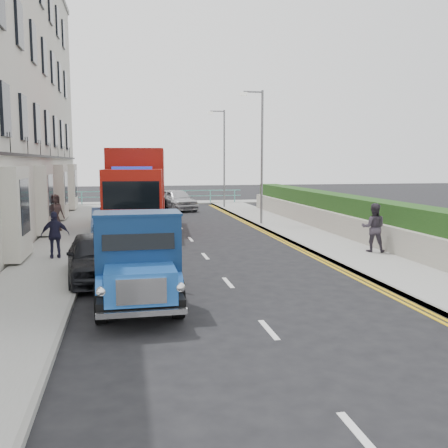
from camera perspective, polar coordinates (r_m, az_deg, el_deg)
ground at (r=12.10m, az=2.42°, el=-8.96°), size 120.00×120.00×0.00m
pavement_west at (r=20.70m, az=-17.90°, el=-2.37°), size 2.40×38.00×0.12m
pavement_east at (r=22.09m, az=10.27°, el=-1.56°), size 2.60×38.00×0.12m
promenade at (r=40.53m, az=-7.35°, el=2.40°), size 30.00×2.50×0.12m
sea_plane at (r=71.43m, az=-9.09°, el=4.34°), size 120.00×120.00×0.00m
garden_east at (r=22.75m, az=14.80°, el=0.69°), size 1.45×28.00×1.75m
seafront_railing at (r=39.69m, az=-7.28°, el=3.06°), size 13.00×0.08×1.11m
lamp_mid at (r=26.24m, az=4.10°, el=8.51°), size 1.23×0.18×7.00m
lamp_far at (r=35.98m, az=-0.16°, el=8.15°), size 1.23×0.18×7.00m
bedford_lorry at (r=11.45m, az=-9.79°, el=-4.72°), size 1.94×4.72×2.22m
red_lorry at (r=24.86m, az=-9.91°, el=4.17°), size 3.19×7.78×3.98m
parked_car_front at (r=14.63m, az=-14.38°, el=-3.62°), size 2.01×4.14×1.36m
parked_car_mid at (r=23.47m, az=-13.24°, el=0.27°), size 1.48×3.87×1.26m
parked_car_rear at (r=24.74m, az=-10.83°, el=0.64°), size 2.19×4.40×1.23m
seafront_car_left at (r=36.28m, az=-8.37°, el=2.76°), size 2.46×4.77×1.29m
seafront_car_right at (r=34.88m, az=-5.41°, el=2.79°), size 2.85×4.66×1.48m
pedestrian_east_far at (r=18.74m, az=16.72°, el=-0.39°), size 1.05×0.96×1.76m
pedestrian_west_near at (r=17.71m, az=-18.74°, el=-1.18°), size 0.98×0.56×1.58m
pedestrian_west_far at (r=24.75m, az=-18.74°, el=1.27°), size 1.01×0.95×1.74m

